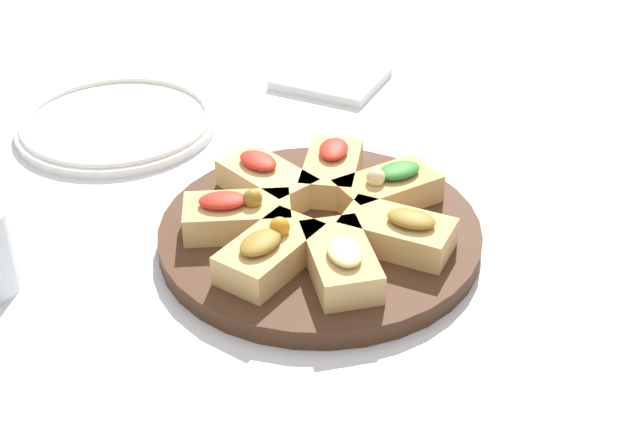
% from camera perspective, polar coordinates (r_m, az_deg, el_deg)
% --- Properties ---
extents(ground_plane, '(3.00, 3.00, 0.00)m').
position_cam_1_polar(ground_plane, '(0.86, -0.00, -1.88)').
color(ground_plane, silver).
extents(serving_board, '(0.31, 0.31, 0.02)m').
position_cam_1_polar(serving_board, '(0.85, -0.00, -1.35)').
color(serving_board, '#422819').
rests_on(serving_board, ground_plane).
extents(focaccia_slice_0, '(0.06, 0.11, 0.04)m').
position_cam_1_polar(focaccia_slice_0, '(0.78, -3.24, -2.45)').
color(focaccia_slice_0, tan).
rests_on(focaccia_slice_0, serving_board).
extents(focaccia_slice_1, '(0.11, 0.10, 0.04)m').
position_cam_1_polar(focaccia_slice_1, '(0.77, 1.34, -3.03)').
color(focaccia_slice_1, tan).
rests_on(focaccia_slice_1, serving_board).
extents(focaccia_slice_2, '(0.11, 0.08, 0.04)m').
position_cam_1_polar(focaccia_slice_2, '(0.81, 5.04, -1.20)').
color(focaccia_slice_2, tan).
rests_on(focaccia_slice_2, serving_board).
extents(focaccia_slice_3, '(0.08, 0.11, 0.04)m').
position_cam_1_polar(focaccia_slice_3, '(0.87, 4.38, 1.59)').
color(focaccia_slice_3, tan).
rests_on(focaccia_slice_3, serving_board).
extents(focaccia_slice_4, '(0.10, 0.11, 0.04)m').
position_cam_1_polar(focaccia_slice_4, '(0.90, 0.77, 2.81)').
color(focaccia_slice_4, tan).
rests_on(focaccia_slice_4, serving_board).
extents(focaccia_slice_5, '(0.10, 0.06, 0.04)m').
position_cam_1_polar(focaccia_slice_5, '(0.89, -3.47, 2.14)').
color(focaccia_slice_5, '#DBB775').
rests_on(focaccia_slice_5, serving_board).
extents(focaccia_slice_6, '(0.11, 0.11, 0.04)m').
position_cam_1_polar(focaccia_slice_6, '(0.83, -5.34, -0.11)').
color(focaccia_slice_6, tan).
rests_on(focaccia_slice_6, serving_board).
extents(plate_right, '(0.23, 0.23, 0.02)m').
position_cam_1_polar(plate_right, '(1.08, -12.87, 5.71)').
color(plate_right, white).
rests_on(plate_right, ground_plane).
extents(napkin_stack, '(0.16, 0.14, 0.01)m').
position_cam_1_polar(napkin_stack, '(1.16, 0.68, 8.66)').
color(napkin_stack, white).
rests_on(napkin_stack, ground_plane).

